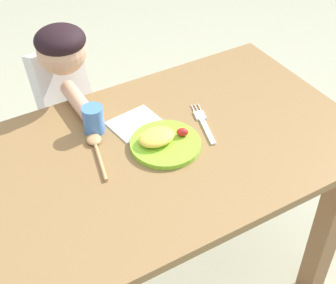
{
  "coord_description": "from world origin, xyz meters",
  "views": [
    {
      "loc": [
        -0.53,
        -0.93,
        1.66
      ],
      "look_at": [
        0.0,
        -0.01,
        0.75
      ],
      "focal_mm": 52.91,
      "sensor_mm": 36.0,
      "label": 1
    }
  ],
  "objects_px": {
    "fork": "(204,124)",
    "drinking_cup": "(93,119)",
    "plate": "(164,141)",
    "person": "(67,128)",
    "spoon": "(96,146)"
  },
  "relations": [
    {
      "from": "drinking_cup",
      "to": "fork",
      "type": "bearing_deg",
      "value": -25.05
    },
    {
      "from": "fork",
      "to": "person",
      "type": "relative_size",
      "value": 0.2
    },
    {
      "from": "plate",
      "to": "fork",
      "type": "relative_size",
      "value": 1.04
    },
    {
      "from": "plate",
      "to": "fork",
      "type": "height_order",
      "value": "plate"
    },
    {
      "from": "plate",
      "to": "person",
      "type": "bearing_deg",
      "value": 106.73
    },
    {
      "from": "drinking_cup",
      "to": "person",
      "type": "relative_size",
      "value": 0.09
    },
    {
      "from": "plate",
      "to": "fork",
      "type": "xyz_separation_m",
      "value": [
        0.15,
        0.02,
        -0.01
      ]
    },
    {
      "from": "fork",
      "to": "person",
      "type": "height_order",
      "value": "person"
    },
    {
      "from": "fork",
      "to": "spoon",
      "type": "relative_size",
      "value": 0.99
    },
    {
      "from": "fork",
      "to": "drinking_cup",
      "type": "height_order",
      "value": "drinking_cup"
    },
    {
      "from": "drinking_cup",
      "to": "person",
      "type": "distance_m",
      "value": 0.39
    },
    {
      "from": "drinking_cup",
      "to": "person",
      "type": "height_order",
      "value": "person"
    },
    {
      "from": "plate",
      "to": "person",
      "type": "height_order",
      "value": "person"
    },
    {
      "from": "fork",
      "to": "drinking_cup",
      "type": "bearing_deg",
      "value": 81.54
    },
    {
      "from": "drinking_cup",
      "to": "person",
      "type": "bearing_deg",
      "value": 89.17
    }
  ]
}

